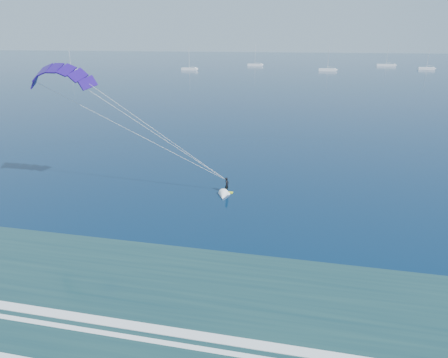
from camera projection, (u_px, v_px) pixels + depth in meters
The scene contains 7 objects.
kitesurfer_rig at pixel (142, 126), 40.34m from camera, with size 21.53×6.09×14.55m.
sailboat_0 at pixel (71, 71), 191.13m from camera, with size 7.96×2.40×10.93m.
sailboat_1 at pixel (189, 69), 201.08m from camera, with size 7.90×2.40×10.95m.
sailboat_2 at pixel (255, 65), 230.23m from camera, with size 8.50×2.40×11.49m.
sailboat_3 at pixel (327, 70), 195.92m from camera, with size 8.35×2.40×11.64m.
sailboat_4 at pixel (386, 65), 228.07m from camera, with size 10.28×2.40×13.76m.
sailboat_5 at pixel (426, 68), 204.33m from camera, with size 7.79×2.40×10.76m.
Camera 1 is at (4.87, -7.91, 15.88)m, focal length 32.00 mm.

